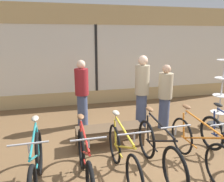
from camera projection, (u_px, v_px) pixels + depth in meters
name	position (u px, v px, depth m)	size (l,w,h in m)	color
ground_plane	(138.00, 169.00, 3.82)	(24.00, 24.00, 0.00)	brown
shop_back_wall	(96.00, 55.00, 7.13)	(12.00, 0.08, 3.20)	tan
bicycle_far_left	(36.00, 168.00, 3.16)	(0.46, 1.82, 1.06)	black
bicycle_left	(85.00, 163.00, 3.32)	(0.46, 1.74, 1.03)	black
bicycle_center_left	(123.00, 157.00, 3.47)	(0.46, 1.77, 1.04)	black
bicycle_center_right	(158.00, 151.00, 3.65)	(0.46, 1.76, 1.05)	black
bicycle_right	(198.00, 147.00, 3.77)	(0.46, 1.80, 1.04)	black
accessory_rack	(221.00, 98.00, 5.52)	(0.48, 0.48, 1.79)	#333333
display_bench	(110.00, 130.00, 4.57)	(1.40, 0.44, 0.42)	brown
customer_near_rack	(165.00, 96.00, 5.33)	(0.47, 0.47, 1.60)	#424C6B
customer_by_window	(82.00, 92.00, 5.45)	(0.47, 0.47, 1.69)	#424C6B
customer_mid_floor	(142.00, 91.00, 5.27)	(0.47, 0.47, 1.82)	#424C6B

